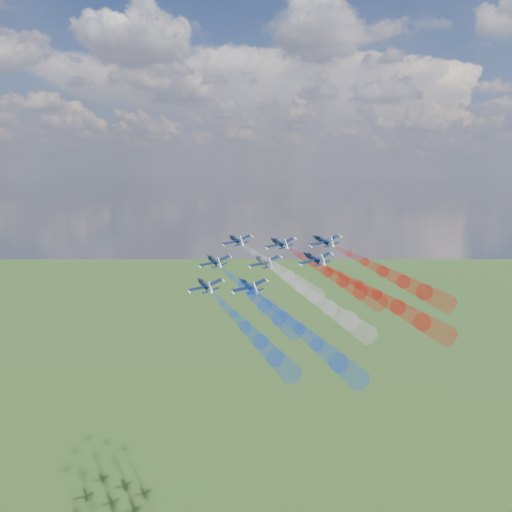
% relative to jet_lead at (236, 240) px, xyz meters
% --- Properties ---
extents(jet_lead, '(15.79, 16.06, 7.38)m').
position_rel_jet_lead_xyz_m(jet_lead, '(0.00, 0.00, 0.00)').
color(jet_lead, black).
extents(trail_lead, '(33.15, 36.50, 11.39)m').
position_rel_jet_lead_xyz_m(trail_lead, '(18.47, -20.40, -4.00)').
color(trail_lead, silver).
extents(jet_inner_left, '(15.79, 16.06, 7.38)m').
position_rel_jet_lead_xyz_m(jet_inner_left, '(-1.65, -13.41, -4.49)').
color(jet_inner_left, black).
extents(trail_inner_left, '(33.15, 36.50, 11.39)m').
position_rel_jet_lead_xyz_m(trail_inner_left, '(16.83, -33.81, -8.49)').
color(trail_inner_left, blue).
extents(jet_inner_right, '(15.79, 16.06, 7.38)m').
position_rel_jet_lead_xyz_m(jet_inner_right, '(14.16, -1.86, -0.09)').
color(jet_inner_right, black).
extents(trail_inner_right, '(33.15, 36.50, 11.39)m').
position_rel_jet_lead_xyz_m(trail_inner_right, '(32.63, -22.26, -4.09)').
color(trail_inner_right, red).
extents(jet_outer_left, '(15.79, 16.06, 7.38)m').
position_rel_jet_lead_xyz_m(jet_outer_left, '(1.48, -27.09, -8.61)').
color(jet_outer_left, black).
extents(trail_outer_left, '(33.15, 36.50, 11.39)m').
position_rel_jet_lead_xyz_m(trail_outer_left, '(19.95, -47.49, -12.61)').
color(trail_outer_left, blue).
extents(jet_center_third, '(15.79, 16.06, 7.38)m').
position_rel_jet_lead_xyz_m(jet_center_third, '(13.53, -14.67, -3.65)').
color(jet_center_third, black).
extents(trail_center_third, '(33.15, 36.50, 11.39)m').
position_rel_jet_lead_xyz_m(trail_center_third, '(32.01, -35.07, -7.65)').
color(trail_center_third, silver).
extents(jet_outer_right, '(15.79, 16.06, 7.38)m').
position_rel_jet_lead_xyz_m(jet_outer_right, '(28.03, -5.57, 1.55)').
color(jet_outer_right, black).
extents(trail_outer_right, '(33.15, 36.50, 11.39)m').
position_rel_jet_lead_xyz_m(trail_outer_right, '(46.50, -25.97, -2.44)').
color(trail_outer_right, red).
extents(jet_rear_left, '(15.79, 16.06, 7.38)m').
position_rel_jet_lead_xyz_m(jet_rear_left, '(13.97, -28.50, -7.65)').
color(jet_rear_left, black).
extents(trail_rear_left, '(33.15, 36.50, 11.39)m').
position_rel_jet_lead_xyz_m(trail_rear_left, '(32.44, -48.90, -11.64)').
color(trail_rear_left, blue).
extents(jet_rear_right, '(15.79, 16.06, 7.38)m').
position_rel_jet_lead_xyz_m(jet_rear_right, '(28.06, -17.07, -1.78)').
color(jet_rear_right, black).
extents(trail_rear_right, '(33.15, 36.50, 11.39)m').
position_rel_jet_lead_xyz_m(trail_rear_right, '(46.54, -37.47, -5.77)').
color(trail_rear_right, red).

